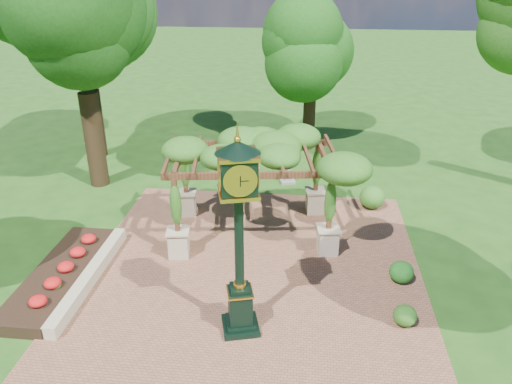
# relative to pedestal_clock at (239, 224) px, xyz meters

# --- Properties ---
(ground) EXTENTS (120.00, 120.00, 0.00)m
(ground) POSITION_rel_pedestal_clock_xyz_m (0.01, 1.04, -3.05)
(ground) COLOR #1E4714
(ground) RESTS_ON ground
(brick_plaza) EXTENTS (10.00, 12.00, 0.04)m
(brick_plaza) POSITION_rel_pedestal_clock_xyz_m (0.01, 2.04, -3.03)
(brick_plaza) COLOR brown
(brick_plaza) RESTS_ON ground
(border_wall) EXTENTS (0.35, 5.00, 0.40)m
(border_wall) POSITION_rel_pedestal_clock_xyz_m (-4.59, 1.54, -2.85)
(border_wall) COLOR #C6B793
(border_wall) RESTS_ON ground
(flower_bed) EXTENTS (1.50, 5.00, 0.36)m
(flower_bed) POSITION_rel_pedestal_clock_xyz_m (-5.49, 1.54, -2.87)
(flower_bed) COLOR red
(flower_bed) RESTS_ON ground
(pedestal_clock) EXTENTS (1.23, 1.23, 5.10)m
(pedestal_clock) POSITION_rel_pedestal_clock_xyz_m (0.00, 0.00, 0.00)
(pedestal_clock) COLOR black
(pedestal_clock) RESTS_ON brick_plaza
(pergola) EXTENTS (5.86, 4.14, 3.42)m
(pergola) POSITION_rel_pedestal_clock_xyz_m (-0.27, 4.93, -0.24)
(pergola) COLOR #C1AE8F
(pergola) RESTS_ON brick_plaza
(sundial) EXTENTS (0.73, 0.73, 1.09)m
(sundial) POSITION_rel_pedestal_clock_xyz_m (0.71, 9.36, -2.57)
(sundial) COLOR gray
(sundial) RESTS_ON ground
(shrub_front) EXTENTS (0.69, 0.69, 0.54)m
(shrub_front) POSITION_rel_pedestal_clock_xyz_m (4.14, 0.59, -2.74)
(shrub_front) COLOR #275819
(shrub_front) RESTS_ON brick_plaza
(shrub_mid) EXTENTS (0.81, 0.81, 0.63)m
(shrub_mid) POSITION_rel_pedestal_clock_xyz_m (4.33, 2.51, -2.69)
(shrub_mid) COLOR #1C5A19
(shrub_mid) RESTS_ON brick_plaza
(shrub_back) EXTENTS (0.94, 0.94, 0.84)m
(shrub_back) POSITION_rel_pedestal_clock_xyz_m (3.96, 7.23, -2.59)
(shrub_back) COLOR #2E631C
(shrub_back) RESTS_ON brick_plaza
(tree_west_near) EXTENTS (4.38, 4.38, 9.94)m
(tree_west_near) POSITION_rel_pedestal_clock_xyz_m (-7.06, 8.33, 3.76)
(tree_west_near) COLOR #332414
(tree_west_near) RESTS_ON ground
(tree_west_far) EXTENTS (4.57, 4.57, 8.09)m
(tree_west_far) POSITION_rel_pedestal_clock_xyz_m (-8.39, 11.63, 2.51)
(tree_west_far) COLOR black
(tree_west_far) RESTS_ON ground
(tree_north) EXTENTS (3.46, 3.46, 6.63)m
(tree_north) POSITION_rel_pedestal_clock_xyz_m (1.50, 15.04, 1.49)
(tree_north) COLOR #2F2213
(tree_north) RESTS_ON ground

